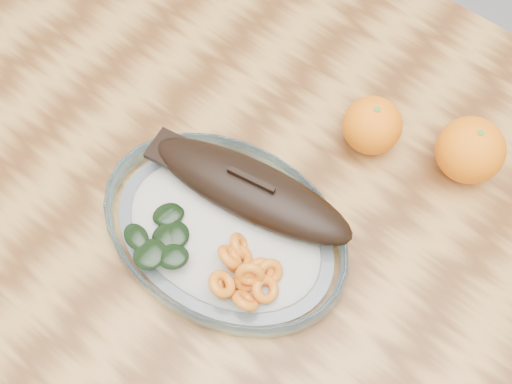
{
  "coord_description": "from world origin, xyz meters",
  "views": [
    {
      "loc": [
        0.17,
        -0.29,
        1.46
      ],
      "look_at": [
        -0.04,
        -0.02,
        0.77
      ],
      "focal_mm": 45.0,
      "sensor_mm": 36.0,
      "label": 1
    }
  ],
  "objects_px": {
    "plated_meal": "(226,227)",
    "orange_left": "(372,125)",
    "dining_table": "(289,234)",
    "orange_right": "(470,150)"
  },
  "relations": [
    {
      "from": "plated_meal",
      "to": "orange_left",
      "type": "distance_m",
      "value": 0.22
    },
    {
      "from": "orange_left",
      "to": "plated_meal",
      "type": "bearing_deg",
      "value": -106.09
    },
    {
      "from": "dining_table",
      "to": "plated_meal",
      "type": "distance_m",
      "value": 0.15
    },
    {
      "from": "plated_meal",
      "to": "orange_left",
      "type": "relative_size",
      "value": 8.11
    },
    {
      "from": "dining_table",
      "to": "plated_meal",
      "type": "height_order",
      "value": "plated_meal"
    },
    {
      "from": "dining_table",
      "to": "orange_left",
      "type": "xyz_separation_m",
      "value": [
        0.02,
        0.13,
        0.14
      ]
    },
    {
      "from": "dining_table",
      "to": "orange_right",
      "type": "bearing_deg",
      "value": 51.89
    },
    {
      "from": "plated_meal",
      "to": "orange_right",
      "type": "relative_size",
      "value": 7.24
    },
    {
      "from": "orange_left",
      "to": "orange_right",
      "type": "distance_m",
      "value": 0.12
    },
    {
      "from": "plated_meal",
      "to": "orange_right",
      "type": "distance_m",
      "value": 0.31
    }
  ]
}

